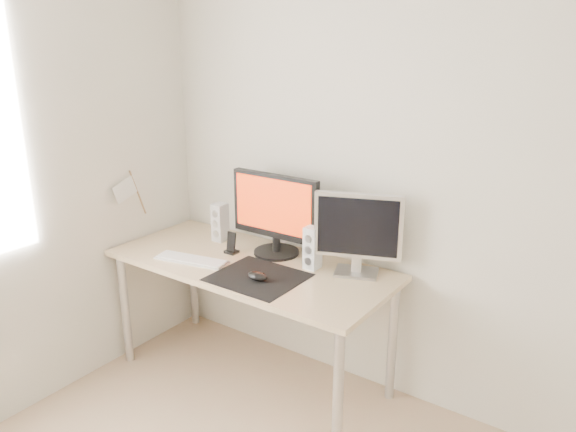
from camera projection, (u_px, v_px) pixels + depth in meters
The scene contains 11 objects.
wall_back at pixel (447, 181), 2.70m from camera, with size 3.50×3.50×0.00m, color white.
mousepad at pixel (258, 277), 2.89m from camera, with size 0.45×0.40×0.00m, color black.
mouse at pixel (257, 276), 2.85m from camera, with size 0.12×0.07×0.04m, color black.
desk at pixel (250, 275), 3.10m from camera, with size 1.60×0.70×0.73m.
main_monitor at pixel (275, 212), 3.12m from camera, with size 0.55×0.26×0.47m.
second_monitor at pixel (358, 230), 2.86m from camera, with size 0.43×0.23×0.43m.
speaker_left at pixel (220, 222), 3.38m from camera, with size 0.07×0.09×0.23m.
speaker_right at pixel (312, 248), 2.97m from camera, with size 0.07×0.09×0.23m.
keyboard at pixel (191, 260), 3.10m from camera, with size 0.44×0.20×0.02m.
phone_dock at pixel (231, 247), 3.20m from camera, with size 0.07×0.06×0.13m.
pennant at pixel (129, 190), 3.30m from camera, with size 0.01×0.23×0.29m.
Camera 1 is at (0.88, -0.83, 1.92)m, focal length 35.00 mm.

